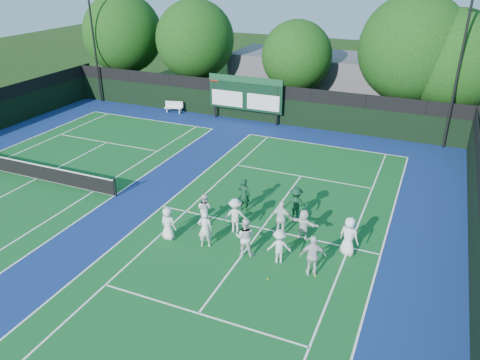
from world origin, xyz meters
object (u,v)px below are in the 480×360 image
at_px(scoreboard, 245,94).
at_px(coach_left, 244,195).
at_px(bench, 174,107).
at_px(tennis_net, 35,171).

relative_size(scoreboard, coach_left, 3.44).
relative_size(bench, coach_left, 0.88).
bearing_deg(bench, tennis_net, -92.74).
xyz_separation_m(scoreboard, coach_left, (5.53, -13.27, -1.32)).
distance_m(tennis_net, bench, 14.38).
bearing_deg(tennis_net, scoreboard, 64.40).
distance_m(scoreboard, tennis_net, 16.26).
height_order(tennis_net, bench, tennis_net).
bearing_deg(scoreboard, coach_left, -67.36).
bearing_deg(scoreboard, tennis_net, -115.60).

